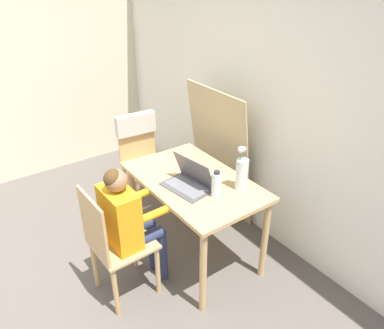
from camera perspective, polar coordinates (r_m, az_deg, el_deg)
wall_back at (r=3.07m, az=11.80°, el=9.97°), size 6.40×0.05×2.50m
dining_table at (r=2.90m, az=0.39°, el=-4.10°), size 1.10×0.69×0.74m
chair_occupied at (r=2.72m, az=-11.81°, el=-11.84°), size 0.41×0.41×0.91m
chair_spare at (r=3.68m, az=-7.94°, el=2.88°), size 0.46×0.43×0.92m
person_seated at (r=2.65m, az=-9.82°, el=-8.03°), size 0.33×0.43×1.05m
laptop at (r=2.75m, az=-0.38°, el=-2.40°), size 0.39×0.28×0.23m
flower_vase at (r=2.70m, az=7.62°, el=-1.15°), size 0.09×0.09×0.35m
water_bottle at (r=2.62m, az=3.74°, el=-3.06°), size 0.07×0.07×0.20m
cardboard_panel at (r=3.49m, az=4.19°, el=1.76°), size 0.78×0.19×1.25m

